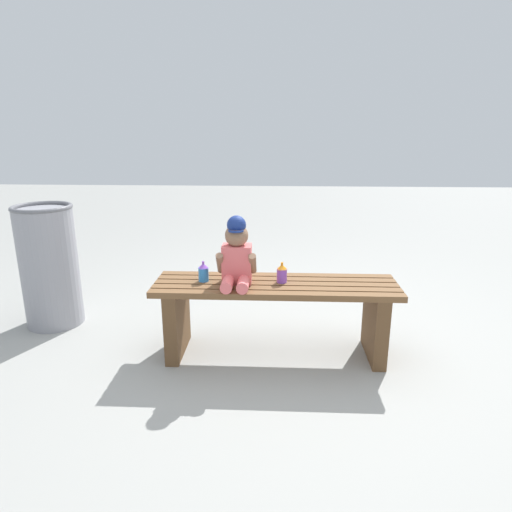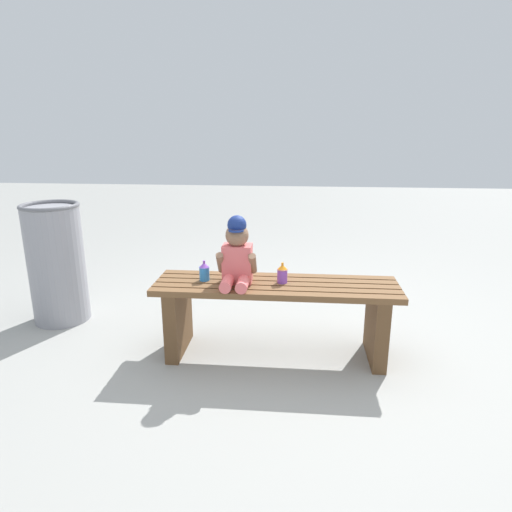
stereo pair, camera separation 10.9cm
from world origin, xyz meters
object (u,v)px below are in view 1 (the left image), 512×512
(trash_bin, at_px, (49,266))
(child_figure, at_px, (237,255))
(sippy_cup_right, at_px, (282,273))
(park_bench, at_px, (275,308))
(sippy_cup_left, at_px, (203,272))

(trash_bin, bearing_deg, child_figure, -16.72)
(child_figure, relative_size, trash_bin, 0.47)
(sippy_cup_right, height_order, trash_bin, trash_bin)
(sippy_cup_right, relative_size, trash_bin, 0.15)
(park_bench, distance_m, trash_bin, 1.62)
(park_bench, distance_m, sippy_cup_left, 0.48)
(park_bench, relative_size, sippy_cup_right, 11.66)
(park_bench, relative_size, child_figure, 3.57)
(sippy_cup_left, bearing_deg, trash_bin, 162.08)
(park_bench, xyz_separation_m, trash_bin, (-1.57, 0.38, 0.12))
(sippy_cup_right, distance_m, trash_bin, 1.65)
(park_bench, height_order, sippy_cup_left, sippy_cup_left)
(child_figure, distance_m, trash_bin, 1.42)
(park_bench, bearing_deg, trash_bin, 166.32)
(park_bench, height_order, child_figure, child_figure)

